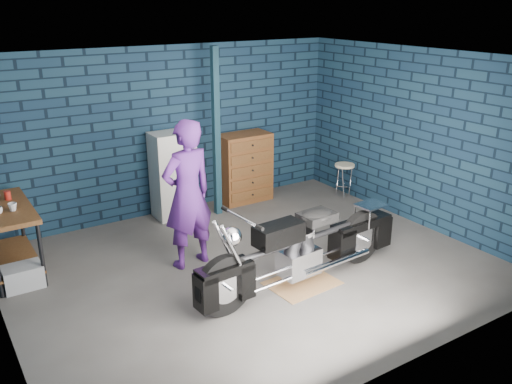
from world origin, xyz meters
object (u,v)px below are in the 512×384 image
locker (173,175)px  tool_chest (245,168)px  storage_bin (23,277)px  shop_stool (344,181)px  person (188,195)px  workbench (10,239)px  motorcycle (303,242)px

locker → tool_chest: (1.34, 0.00, -0.10)m
storage_bin → tool_chest: size_ratio=0.38×
locker → shop_stool: 3.02m
person → storage_bin: person is taller
tool_chest → shop_stool: (1.53, -0.85, -0.28)m
person → locker: person is taller
tool_chest → storage_bin: bearing=-163.7°
workbench → motorcycle: bearing=-37.6°
workbench → person: bearing=-27.2°
workbench → storage_bin: 0.59m
motorcycle → person: person is taller
motorcycle → storage_bin: 3.47m
locker → tool_chest: 1.35m
storage_bin → locker: 2.86m
tool_chest → shop_stool: tool_chest is taller
person → shop_stool: bearing=-174.1°
workbench → locker: (2.58, 0.64, 0.24)m
storage_bin → tool_chest: 4.09m
locker → shop_stool: locker is taller
motorcycle → tool_chest: 3.08m
person → shop_stool: (3.43, 0.83, -0.67)m
locker → storage_bin: bearing=-156.0°
storage_bin → shop_stool: (5.44, 0.29, 0.17)m
person → locker: bearing=-115.9°
shop_stool → person: bearing=-166.4°
person → tool_chest: size_ratio=1.65×
workbench → tool_chest: bearing=9.3°
locker → shop_stool: (2.88, -0.85, -0.38)m
workbench → shop_stool: workbench is taller
workbench → shop_stool: bearing=-2.2°
locker → shop_stool: size_ratio=2.22×
person → shop_stool: 3.59m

